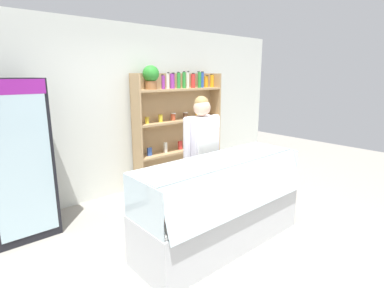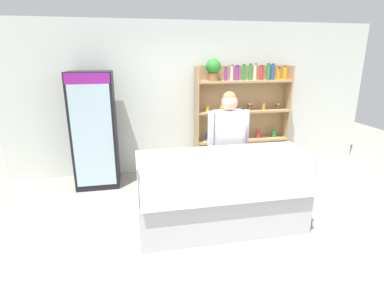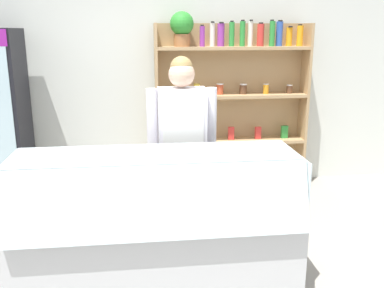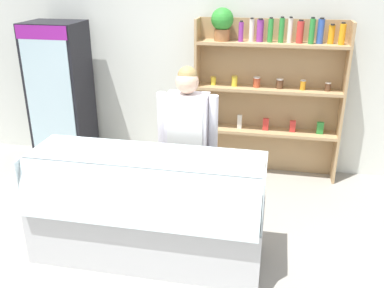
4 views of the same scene
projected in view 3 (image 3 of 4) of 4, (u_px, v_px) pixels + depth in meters
The scene contains 5 objects.
ground_plane at pixel (176, 273), 3.39m from camera, with size 12.00×12.00×0.00m, color gray.
back_wall at pixel (160, 75), 5.07m from camera, with size 6.80×0.10×2.70m, color silver.
shelving_unit at pixel (227, 91), 5.00m from camera, with size 1.78×0.29×2.07m.
deli_display_case at pixel (157, 244), 3.21m from camera, with size 2.07×0.75×1.01m.
shop_clerk at pixel (182, 137), 3.63m from camera, with size 0.59×0.25×1.66m.
Camera 3 is at (-0.23, -3.01, 1.86)m, focal length 40.00 mm.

